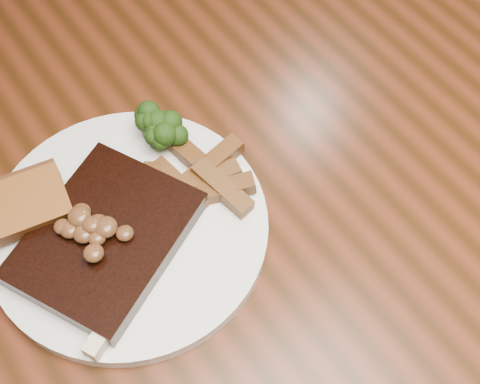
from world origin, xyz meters
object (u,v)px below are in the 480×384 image
object	(u,v)px
garlic_bread	(20,218)
potato_wedges	(187,178)
steak	(106,239)
plate	(129,228)
dining_table	(229,239)

from	to	relation	value
garlic_bread	potato_wedges	distance (m)	0.17
steak	potato_wedges	size ratio (longest dim) A/B	1.82
plate	potato_wedges	distance (m)	0.08
potato_wedges	plate	bearing A→B (deg)	-175.39
dining_table	garlic_bread	bearing A→B (deg)	154.28
steak	potato_wedges	world-z (taller)	steak
plate	potato_wedges	size ratio (longest dim) A/B	3.00
dining_table	plate	distance (m)	0.15
dining_table	plate	world-z (taller)	plate
steak	garlic_bread	size ratio (longest dim) A/B	1.67
plate	potato_wedges	xyz separation A→B (m)	(0.08, 0.01, 0.02)
plate	steak	world-z (taller)	steak
garlic_bread	potato_wedges	world-z (taller)	potato_wedges
plate	steak	bearing A→B (deg)	-165.33
plate	steak	xyz separation A→B (m)	(-0.03, -0.01, 0.02)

